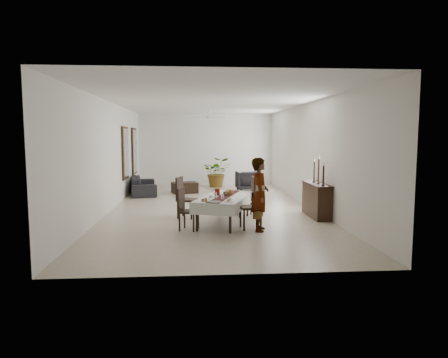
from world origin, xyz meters
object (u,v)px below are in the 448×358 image
(woman, at_px, (260,194))
(dining_table_top, at_px, (224,198))
(sideboard_body, at_px, (316,201))
(sofa, at_px, (144,185))
(red_pitcher, at_px, (217,192))

(woman, bearing_deg, dining_table_top, 51.23)
(sideboard_body, bearing_deg, sofa, 137.76)
(dining_table_top, bearing_deg, sofa, 135.02)
(woman, distance_m, sofa, 7.18)
(woman, xyz_separation_m, sofa, (-3.44, 6.28, -0.51))
(dining_table_top, relative_size, sofa, 0.94)
(red_pitcher, bearing_deg, sideboard_body, 9.20)
(dining_table_top, height_order, sofa, dining_table_top)
(red_pitcher, bearing_deg, sofa, 115.84)
(sideboard_body, height_order, sofa, sideboard_body)
(red_pitcher, bearing_deg, woman, -49.21)
(sideboard_body, bearing_deg, dining_table_top, -165.95)
(red_pitcher, distance_m, sofa, 5.80)
(red_pitcher, xyz_separation_m, woman, (0.92, -1.07, 0.08))
(red_pitcher, relative_size, woman, 0.11)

